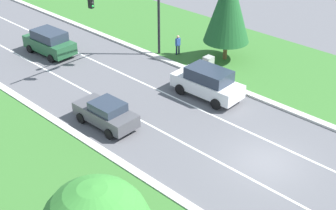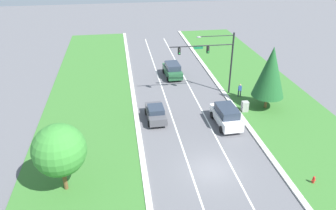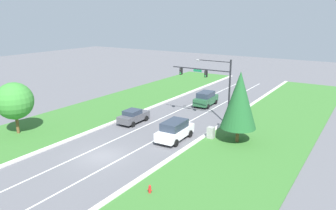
# 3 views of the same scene
# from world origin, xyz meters

# --- Properties ---
(ground_plane) EXTENTS (160.00, 160.00, 0.00)m
(ground_plane) POSITION_xyz_m (0.00, 0.00, 0.00)
(ground_plane) COLOR #5B5B60
(curb_strip_right) EXTENTS (0.50, 90.00, 0.15)m
(curb_strip_right) POSITION_xyz_m (5.65, 0.00, 0.07)
(curb_strip_right) COLOR beige
(curb_strip_right) RESTS_ON ground_plane
(curb_strip_left) EXTENTS (0.50, 90.00, 0.15)m
(curb_strip_left) POSITION_xyz_m (-5.65, 0.00, 0.07)
(curb_strip_left) COLOR beige
(curb_strip_left) RESTS_ON ground_plane
(grass_verge_right) EXTENTS (10.00, 90.00, 0.08)m
(grass_verge_right) POSITION_xyz_m (10.90, 0.00, 0.04)
(grass_verge_right) COLOR #38702D
(grass_verge_right) RESTS_ON ground_plane
(grass_verge_left) EXTENTS (10.00, 90.00, 0.08)m
(grass_verge_left) POSITION_xyz_m (-10.90, 0.00, 0.04)
(grass_verge_left) COLOR #38702D
(grass_verge_left) RESTS_ON ground_plane
(lane_stripe_inner_left) EXTENTS (0.14, 81.00, 0.01)m
(lane_stripe_inner_left) POSITION_xyz_m (-1.80, 0.00, 0.00)
(lane_stripe_inner_left) COLOR white
(lane_stripe_inner_left) RESTS_ON ground_plane
(lane_stripe_inner_right) EXTENTS (0.14, 81.00, 0.01)m
(lane_stripe_inner_right) POSITION_xyz_m (1.80, 0.00, 0.00)
(lane_stripe_inner_right) COLOR white
(lane_stripe_inner_right) RESTS_ON ground_plane
(traffic_signal_mast) EXTENTS (7.65, 0.41, 7.70)m
(traffic_signal_mast) POSITION_xyz_m (4.05, 14.47, 5.14)
(traffic_signal_mast) COLOR black
(traffic_signal_mast) RESTS_ON ground_plane
(white_suv) EXTENTS (2.33, 5.00, 2.07)m
(white_suv) POSITION_xyz_m (3.47, 7.10, 1.07)
(white_suv) COLOR white
(white_suv) RESTS_ON ground_plane
(forest_suv) EXTENTS (2.33, 4.71, 2.00)m
(forest_suv) POSITION_xyz_m (0.18, 20.92, 1.02)
(forest_suv) COLOR #235633
(forest_suv) RESTS_ON ground_plane
(graphite_sedan) EXTENTS (2.08, 4.30, 1.65)m
(graphite_sedan) POSITION_xyz_m (-3.62, 9.21, 0.84)
(graphite_sedan) COLOR #4C4C51
(graphite_sedan) RESTS_ON ground_plane
(utility_cabinet) EXTENTS (0.70, 0.60, 1.27)m
(utility_cabinet) POSITION_xyz_m (6.43, 9.46, 0.64)
(utility_cabinet) COLOR #9E9E99
(utility_cabinet) RESTS_ON ground_plane
(pedestrian) EXTENTS (0.40, 0.25, 1.69)m
(pedestrian) POSITION_xyz_m (7.20, 13.28, 0.94)
(pedestrian) COLOR #232842
(pedestrian) RESTS_ON ground_plane
(fire_hydrant) EXTENTS (0.34, 0.20, 0.70)m
(fire_hydrant) POSITION_xyz_m (7.50, -2.88, 0.34)
(fire_hydrant) COLOR red
(fire_hydrant) RESTS_ON ground_plane
(conifer_near_right_tree) EXTENTS (3.55, 3.55, 7.29)m
(conifer_near_right_tree) POSITION_xyz_m (9.13, 9.97, 4.44)
(conifer_near_right_tree) COLOR brown
(conifer_near_right_tree) RESTS_ON ground_plane
(oak_near_left_tree) EXTENTS (3.97, 3.97, 5.68)m
(oak_near_left_tree) POSITION_xyz_m (-11.83, -0.51, 3.68)
(oak_near_left_tree) COLOR brown
(oak_near_left_tree) RESTS_ON ground_plane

